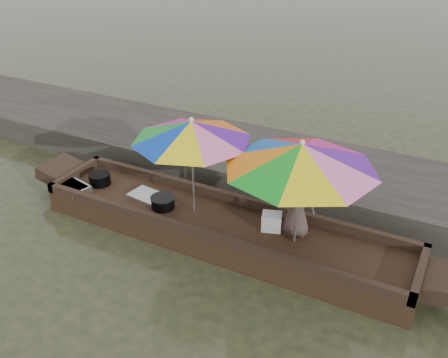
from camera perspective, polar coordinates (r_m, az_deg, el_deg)
The scene contains 11 objects.
water at distance 7.69m, azimuth -0.35°, elevation -6.88°, with size 80.00×80.00×0.00m, color #2C301F.
dock at distance 9.27m, azimuth 6.09°, elevation 1.41°, with size 22.00×2.20×0.50m, color #2D2B26.
boat_hull at distance 7.59m, azimuth -0.36°, elevation -5.80°, with size 5.79×1.20×0.35m, color #322216.
cooking_pot at distance 8.65m, azimuth -14.01°, elevation 0.00°, with size 0.36×0.36×0.19m, color black.
tray_crayfish at distance 8.61m, azimuth -16.92°, elevation -0.95°, with size 0.56×0.38×0.09m, color silver.
tray_scallop at distance 8.12m, azimuth -8.82°, elevation -1.94°, with size 0.56×0.38×0.06m, color silver.
charcoal_grill at distance 7.80m, azimuth -7.00°, elevation -2.71°, with size 0.36×0.36×0.17m, color black.
supply_bag at distance 7.25m, azimuth 5.46°, elevation -4.87°, with size 0.28×0.22×0.26m, color silver.
vendor at distance 7.00m, azimuth 8.43°, elevation -2.74°, with size 0.49×0.32×1.01m, color #4E3F38.
umbrella_bow at distance 7.30m, azimuth -3.60°, elevation 1.35°, with size 1.74×1.74×1.55m, color #5A14A5, non-canonical shape.
umbrella_stern at distance 6.69m, azimuth 8.47°, elevation -1.66°, with size 2.05×2.05×1.55m, color #5A14A5, non-canonical shape.
Camera 1 is at (2.97, -5.51, 4.46)m, focal length 40.00 mm.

